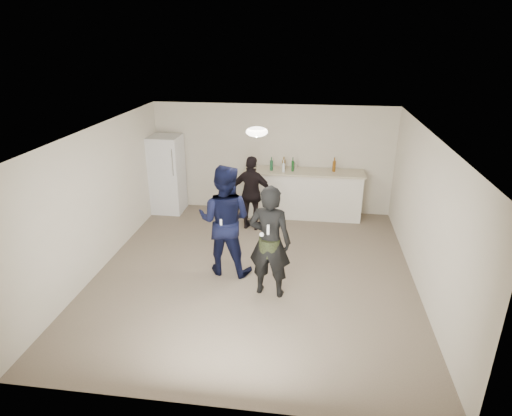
# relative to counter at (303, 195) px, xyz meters

# --- Properties ---
(floor) EXTENTS (6.00, 6.00, 0.00)m
(floor) POSITION_rel_counter_xyz_m (-0.75, -2.67, -0.53)
(floor) COLOR #6B5B4C
(floor) RESTS_ON ground
(ceiling) EXTENTS (6.00, 6.00, 0.00)m
(ceiling) POSITION_rel_counter_xyz_m (-0.75, -2.67, 1.98)
(ceiling) COLOR silver
(ceiling) RESTS_ON wall_back
(wall_back) EXTENTS (6.00, 0.00, 6.00)m
(wall_back) POSITION_rel_counter_xyz_m (-0.75, 0.33, 0.72)
(wall_back) COLOR beige
(wall_back) RESTS_ON floor
(wall_front) EXTENTS (6.00, 0.00, 6.00)m
(wall_front) POSITION_rel_counter_xyz_m (-0.75, -5.67, 0.72)
(wall_front) COLOR beige
(wall_front) RESTS_ON floor
(wall_left) EXTENTS (0.00, 6.00, 6.00)m
(wall_left) POSITION_rel_counter_xyz_m (-3.50, -2.67, 0.72)
(wall_left) COLOR beige
(wall_left) RESTS_ON floor
(wall_right) EXTENTS (0.00, 6.00, 6.00)m
(wall_right) POSITION_rel_counter_xyz_m (2.00, -2.67, 0.72)
(wall_right) COLOR beige
(wall_right) RESTS_ON floor
(counter) EXTENTS (2.60, 0.56, 1.05)m
(counter) POSITION_rel_counter_xyz_m (0.00, 0.00, 0.00)
(counter) COLOR white
(counter) RESTS_ON floor
(counter_top) EXTENTS (2.68, 0.64, 0.04)m
(counter_top) POSITION_rel_counter_xyz_m (0.00, 0.00, 0.55)
(counter_top) COLOR beige
(counter_top) RESTS_ON counter
(fridge) EXTENTS (0.70, 0.70, 1.80)m
(fridge) POSITION_rel_counter_xyz_m (-3.16, -0.07, 0.38)
(fridge) COLOR silver
(fridge) RESTS_ON floor
(fridge_handle) EXTENTS (0.02, 0.02, 0.60)m
(fridge_handle) POSITION_rel_counter_xyz_m (-2.88, -0.44, 0.78)
(fridge_handle) COLOR #B5B6BA
(fridge_handle) RESTS_ON fridge
(ceiling_dome) EXTENTS (0.36, 0.36, 0.16)m
(ceiling_dome) POSITION_rel_counter_xyz_m (-0.75, -2.37, 1.93)
(ceiling_dome) COLOR white
(ceiling_dome) RESTS_ON ceiling
(shaker) EXTENTS (0.08, 0.08, 0.17)m
(shaker) POSITION_rel_counter_xyz_m (-0.20, 0.13, 0.65)
(shaker) COLOR silver
(shaker) RESTS_ON counter_top
(man) EXTENTS (1.03, 0.84, 1.95)m
(man) POSITION_rel_counter_xyz_m (-1.26, -2.67, 0.45)
(man) COLOR #0E133B
(man) RESTS_ON floor
(woman) EXTENTS (0.74, 0.54, 1.85)m
(woman) POSITION_rel_counter_xyz_m (-0.42, -3.28, 0.40)
(woman) COLOR black
(woman) RESTS_ON floor
(camo_shorts) EXTENTS (0.34, 0.34, 0.28)m
(camo_shorts) POSITION_rel_counter_xyz_m (-0.42, -3.28, 0.32)
(camo_shorts) COLOR #2D391A
(camo_shorts) RESTS_ON woman
(spectator) EXTENTS (1.00, 0.58, 1.61)m
(spectator) POSITION_rel_counter_xyz_m (-1.05, -0.82, 0.28)
(spectator) COLOR black
(spectator) RESTS_ON floor
(remote_man) EXTENTS (0.04, 0.04, 0.15)m
(remote_man) POSITION_rel_counter_xyz_m (-1.26, -2.95, 0.53)
(remote_man) COLOR white
(remote_man) RESTS_ON man
(nunchuk_man) EXTENTS (0.07, 0.07, 0.07)m
(nunchuk_man) POSITION_rel_counter_xyz_m (-1.14, -2.92, 0.45)
(nunchuk_man) COLOR white
(nunchuk_man) RESTS_ON man
(remote_woman) EXTENTS (0.04, 0.04, 0.15)m
(remote_woman) POSITION_rel_counter_xyz_m (-0.42, -3.53, 0.72)
(remote_woman) COLOR silver
(remote_woman) RESTS_ON woman
(nunchuk_woman) EXTENTS (0.07, 0.07, 0.07)m
(nunchuk_woman) POSITION_rel_counter_xyz_m (-0.52, -3.50, 0.62)
(nunchuk_woman) COLOR white
(nunchuk_woman) RESTS_ON woman
(bottle_cluster) EXTENTS (1.46, 0.27, 0.24)m
(bottle_cluster) POSITION_rel_counter_xyz_m (-0.22, -0.01, 0.68)
(bottle_cluster) COLOR brown
(bottle_cluster) RESTS_ON counter_top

